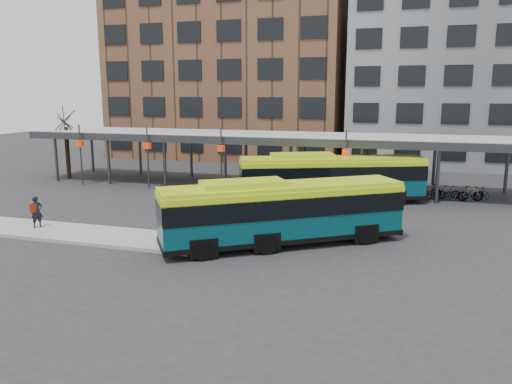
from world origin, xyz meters
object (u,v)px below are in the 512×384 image
(tree, at_px, (67,150))
(pedestrian, at_px, (37,212))
(bus_rear, at_px, (331,177))
(bus_front, at_px, (282,211))

(tree, distance_m, pedestrian, 17.50)
(tree, relative_size, bus_rear, 0.46)
(bus_front, height_order, pedestrian, bus_front)
(bus_front, bearing_deg, bus_rear, 50.97)
(bus_front, relative_size, bus_rear, 0.91)
(bus_front, bearing_deg, pedestrian, 151.52)
(bus_front, xyz_separation_m, pedestrian, (-13.14, -1.31, -0.66))
(bus_rear, bearing_deg, tree, 149.20)
(tree, relative_size, bus_front, 0.50)
(tree, bearing_deg, bus_rear, -8.30)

